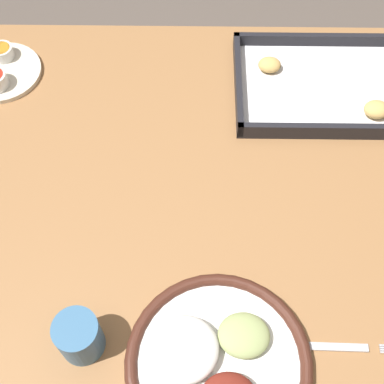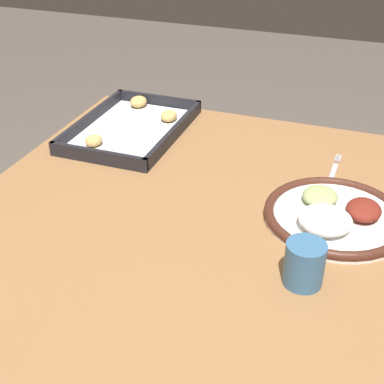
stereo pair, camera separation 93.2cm
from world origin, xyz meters
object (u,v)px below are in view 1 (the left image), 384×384
Objects in this scene: dinner_plate at (216,361)px; drinking_cup at (79,337)px; saucer_plate at (0,71)px; fork at (332,347)px; baking_tray at (331,85)px.

drinking_cup is (-0.20, 0.03, 0.03)m from dinner_plate.
dinner_plate is 0.74m from saucer_plate.
dinner_plate is 1.68× the size of saucer_plate.
dinner_plate reaches higher than fork.
baking_tray is at bearing -2.61° from saucer_plate.
dinner_plate is 1.46× the size of fork.
dinner_plate is 0.61m from baking_tray.
drinking_cup is (-0.45, -0.53, 0.03)m from baking_tray.
dinner_plate is 0.21m from drinking_cup.
fork is 0.39m from drinking_cup.
drinking_cup is (-0.38, 0.00, 0.04)m from fork.
dinner_plate is 0.75× the size of baking_tray.
dinner_plate reaches higher than baking_tray.
saucer_plate is (-0.45, 0.59, -0.00)m from dinner_plate.
baking_tray is at bearing 66.64° from dinner_plate.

